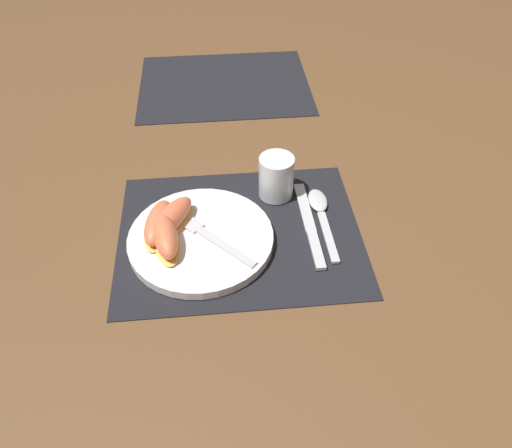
{
  "coord_description": "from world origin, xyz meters",
  "views": [
    {
      "loc": [
        -0.03,
        -0.61,
        0.61
      ],
      "look_at": [
        0.03,
        -0.0,
        0.02
      ],
      "focal_mm": 35.0,
      "sensor_mm": 36.0,
      "label": 1
    }
  ],
  "objects": [
    {
      "name": "placemat_far",
      "position": [
        -0.0,
        0.52,
        0.0
      ],
      "size": [
        0.42,
        0.33,
        0.0
      ],
      "color": "black",
      "rests_on": "ground_plane"
    },
    {
      "name": "plate",
      "position": [
        -0.07,
        -0.02,
        0.01
      ],
      "size": [
        0.24,
        0.24,
        0.02
      ],
      "color": "white",
      "rests_on": "placemat"
    },
    {
      "name": "fork",
      "position": [
        -0.06,
        -0.01,
        0.02
      ],
      "size": [
        0.15,
        0.16,
        0.0
      ],
      "color": "silver",
      "rests_on": "plate"
    },
    {
      "name": "ground_plane",
      "position": [
        0.0,
        0.0,
        0.0
      ],
      "size": [
        3.0,
        3.0,
        0.0
      ],
      "primitive_type": "plane",
      "color": "brown"
    },
    {
      "name": "citrus_wedge_2",
      "position": [
        -0.12,
        -0.03,
        0.04
      ],
      "size": [
        0.06,
        0.12,
        0.04
      ],
      "color": "#F7C656",
      "rests_on": "plate"
    },
    {
      "name": "citrus_wedge_0",
      "position": [
        -0.12,
        0.01,
        0.04
      ],
      "size": [
        0.1,
        0.12,
        0.04
      ],
      "color": "#F7C656",
      "rests_on": "plate"
    },
    {
      "name": "spoon",
      "position": [
        0.15,
        0.04,
        0.01
      ],
      "size": [
        0.03,
        0.18,
        0.01
      ],
      "color": "silver",
      "rests_on": "placemat"
    },
    {
      "name": "citrus_wedge_1",
      "position": [
        -0.13,
        -0.0,
        0.04
      ],
      "size": [
        0.06,
        0.11,
        0.04
      ],
      "color": "#F7C656",
      "rests_on": "plate"
    },
    {
      "name": "knife",
      "position": [
        0.12,
        0.0,
        0.01
      ],
      "size": [
        0.02,
        0.21,
        0.01
      ],
      "color": "silver",
      "rests_on": "placemat"
    },
    {
      "name": "placemat",
      "position": [
        0.0,
        0.0,
        0.0
      ],
      "size": [
        0.42,
        0.33,
        0.0
      ],
      "color": "black",
      "rests_on": "ground_plane"
    },
    {
      "name": "juice_glass",
      "position": [
        0.07,
        0.09,
        0.04
      ],
      "size": [
        0.06,
        0.06,
        0.08
      ],
      "color": "silver",
      "rests_on": "placemat"
    }
  ]
}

